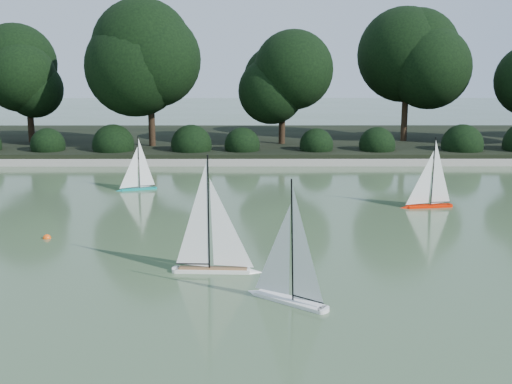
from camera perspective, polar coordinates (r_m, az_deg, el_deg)
ground at (r=9.16m, az=-0.90°, el=-6.88°), size 80.00×80.00×0.00m
pond_coping at (r=17.91m, az=-0.57°, el=2.67°), size 40.00×0.35×0.18m
far_bank at (r=21.86m, az=-0.51°, el=4.49°), size 40.00×8.00×0.30m
tree_line at (r=20.15m, az=3.02°, el=10.96°), size 26.31×3.93×4.39m
shrub_hedge at (r=18.74m, az=-0.56°, el=4.19°), size 29.10×1.10×1.10m
sailboat_white_a at (r=7.94m, az=2.49°, el=-7.89°), size 1.04×0.87×1.66m
sailboat_white_b at (r=8.98m, az=-3.25°, el=-5.46°), size 1.29×0.26×1.77m
sailboat_orange at (r=13.26m, az=14.82°, el=-0.32°), size 1.11×0.33×1.52m
sailboat_teal at (r=14.78m, az=-10.72°, el=0.96°), size 0.94×0.44×1.30m
race_buoy at (r=11.24m, az=-18.09°, el=-3.93°), size 0.14×0.14×0.14m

